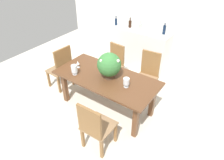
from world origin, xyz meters
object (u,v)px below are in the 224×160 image
Objects in this scene: chair_far_left at (114,62)px; wine_bottle_tall at (141,27)px; wine_bottle_clear at (130,24)px; kitchen_counter at (133,46)px; wine_glass at (78,63)px; crystal_vase_center_near at (74,69)px; dining_table at (106,82)px; wine_bottle_amber at (164,30)px; flower_centerpiece at (109,65)px; chair_far_right at (148,72)px; wine_bottle_dark at (116,22)px; crystal_vase_left at (126,82)px; chair_head_end at (62,67)px; chair_near_right at (94,126)px.

wine_bottle_tall reaches higher than chair_far_left.
kitchen_counter is at bearing 9.42° from wine_bottle_clear.
crystal_vase_center_near is at bearing -61.22° from wine_glass.
dining_table is 7.45× the size of wine_bottle_amber.
chair_far_right is at bearing 66.34° from flower_centerpiece.
dining_table is at bearing -121.12° from chair_far_right.
crystal_vase_left is at bearing -51.41° from wine_bottle_dark.
wine_bottle_dark reaches higher than wine_glass.
wine_bottle_amber reaches higher than wine_bottle_tall.
kitchen_counter is 0.77m from wine_bottle_dark.
crystal_vase_center_near is at bearing -153.20° from flower_centerpiece.
wine_bottle_amber is at bearing 70.88° from crystal_vase_center_near.
kitchen_counter is at bearing 163.91° from chair_head_end.
wine_bottle_amber is (-0.21, 2.90, 0.58)m from chair_near_right.
chair_far_left is 1.41m from wine_bottle_amber.
wine_bottle_amber is (0.78, 2.26, 0.23)m from crystal_vase_center_near.
dining_table is at bearing -71.05° from wine_bottle_clear.
wine_glass is (0.56, -0.04, 0.30)m from chair_head_end.
chair_far_left is at bearing -121.88° from wine_bottle_amber.
wine_bottle_tall is (0.23, -0.09, 0.59)m from kitchen_counter.
chair_head_end is 4.16× the size of wine_bottle_dark.
wine_bottle_clear is (-1.09, 1.00, 0.54)m from chair_far_right.
chair_far_left is at bearing -84.13° from kitchen_counter.
wine_bottle_tall is at bearing 156.95° from chair_head_end.
crystal_vase_center_near is (0.68, -0.26, 0.32)m from chair_head_end.
chair_far_right reaches higher than crystal_vase_left.
kitchen_counter is 0.64m from wine_bottle_tall.
chair_far_right reaches higher than chair_near_right.
chair_head_end is 7.09× the size of wine_glass.
wine_bottle_clear is 0.94× the size of wine_bottle_amber.
chair_far_right is 1.49m from wine_glass.
kitchen_counter is at bearing 158.10° from wine_bottle_tall.
chair_far_right is 5.15× the size of crystal_vase_center_near.
wine_bottle_dark is at bearing 128.16° from chair_far_left.
chair_far_left is 1.23m from crystal_vase_center_near.
dining_table is at bearing -60.53° from wine_bottle_dark.
wine_bottle_tall is at bearing -0.28° from wine_bottle_dark.
chair_near_right is 2.90m from wine_bottle_tall.
chair_far_left is 1.18m from wine_bottle_clear.
wine_bottle_tall is at bearing -75.84° from chair_near_right.
wine_glass is 0.59× the size of wine_bottle_dark.
chair_head_end is (-1.65, -0.91, 0.02)m from chair_far_right.
wine_bottle_dark is at bearing 177.63° from chair_head_end.
wine_bottle_amber is (0.78, 0.06, 0.60)m from kitchen_counter.
wine_bottle_amber is (0.24, 1.98, 0.45)m from dining_table.
crystal_vase_center_near is at bearing -96.34° from wine_bottle_tall.
flower_centerpiece is 0.25× the size of kitchen_counter.
chair_head_end is at bearing -116.41° from wine_bottle_tall.
chair_far_right is at bearing 64.45° from dining_table.
crystal_vase_left is 1.23× the size of wine_glass.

